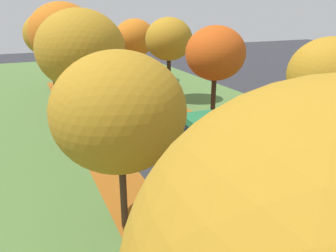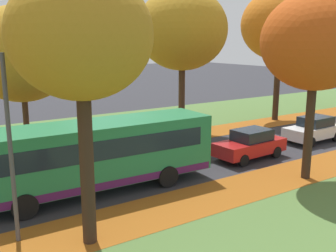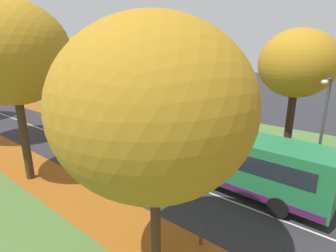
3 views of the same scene
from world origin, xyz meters
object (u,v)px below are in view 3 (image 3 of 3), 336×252
object	(u,v)px
tree_right_near	(297,64)
bus	(228,156)
tree_left_mid	(11,53)
bollard_fifth	(201,236)
car_red_lead	(121,137)
tree_left_near	(154,109)
tree_right_mid	(153,62)
streetlamp_right	(322,123)
car_white_following	(73,125)
tree_right_distant	(38,61)
tree_right_far	(87,56)

from	to	relation	value
tree_right_near	bus	distance (m)	6.45
tree_left_mid	bollard_fifth	world-z (taller)	tree_left_mid
car_red_lead	tree_left_near	bearing A→B (deg)	-125.65
tree_right_mid	car_red_lead	size ratio (longest dim) A/B	1.98
tree_left_mid	streetlamp_right	xyz separation A→B (m)	(8.85, -13.02, -3.30)
tree_left_near	streetlamp_right	xyz separation A→B (m)	(9.26, -2.80, -1.88)
car_red_lead	car_white_following	world-z (taller)	same
tree_right_distant	bus	bearing A→B (deg)	-98.14
tree_right_far	bus	xyz separation A→B (m)	(-4.18, -18.49, -4.91)
bollard_fifth	tree_right_mid	bearing A→B (deg)	49.64
tree_right_mid	bollard_fifth	world-z (taller)	tree_right_mid
bollard_fifth	car_red_lead	world-z (taller)	car_red_lead
tree_left_mid	streetlamp_right	world-z (taller)	tree_left_mid
streetlamp_right	car_red_lead	world-z (taller)	streetlamp_right
tree_right_distant	tree_right_mid	bearing A→B (deg)	-90.94
tree_left_near	car_red_lead	xyz separation A→B (m)	(7.17, 10.00, -4.81)
tree_right_mid	tree_right_near	bearing A→B (deg)	-89.75
bollard_fifth	car_white_following	bearing A→B (deg)	74.11
tree_right_far	bollard_fifth	world-z (taller)	tree_right_far
car_red_lead	streetlamp_right	bearing A→B (deg)	-80.73
tree_right_mid	car_red_lead	distance (m)	6.61
tree_right_far	bus	world-z (taller)	tree_right_far
tree_right_far	tree_right_distant	size ratio (longest dim) A/B	1.05
bus	car_red_lead	size ratio (longest dim) A/B	2.45
tree_left_mid	tree_right_near	distance (m)	15.31
tree_left_near	tree_right_mid	world-z (taller)	tree_right_mid
tree_right_distant	bus	xyz separation A→B (m)	(-4.24, -29.68, -4.26)
tree_left_near	car_white_following	bearing A→B (deg)	67.16
tree_left_near	bollard_fifth	size ratio (longest dim) A/B	11.49
tree_right_distant	bus	world-z (taller)	tree_right_distant
tree_left_near	tree_right_mid	size ratio (longest dim) A/B	0.96
streetlamp_right	car_white_following	distance (m)	19.26
tree_right_far	tree_left_near	bearing A→B (deg)	-119.76
tree_right_mid	car_white_following	size ratio (longest dim) A/B	2.01
tree_right_mid	bus	size ratio (longest dim) A/B	0.81
tree_right_far	car_white_following	size ratio (longest dim) A/B	2.10
tree_right_distant	streetlamp_right	size ratio (longest dim) A/B	1.41
tree_left_mid	tree_right_mid	distance (m)	10.50
tree_left_near	bus	size ratio (longest dim) A/B	0.78
tree_right_near	streetlamp_right	bearing A→B (deg)	-131.00
bollard_fifth	bus	distance (m)	5.30
tree_left_mid	tree_right_mid	size ratio (longest dim) A/B	1.15
tree_right_mid	tree_right_far	xyz separation A→B (m)	(0.28, 9.59, 0.34)
bollard_fifth	bus	world-z (taller)	bus
tree_left_mid	tree_right_far	world-z (taller)	tree_left_mid
tree_right_near	streetlamp_right	size ratio (longest dim) A/B	1.40
tree_left_mid	car_red_lead	distance (m)	9.19
tree_left_near	tree_right_mid	distance (m)	14.75
tree_right_distant	bollard_fifth	xyz separation A→B (m)	(-9.15, -31.14, -5.61)
tree_right_distant	tree_left_near	bearing A→B (deg)	-110.07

